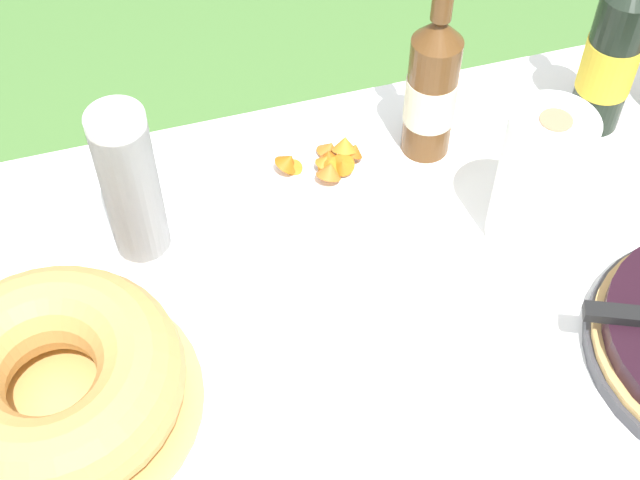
% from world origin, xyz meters
% --- Properties ---
extents(garden_table, '(1.68, 0.93, 0.70)m').
position_xyz_m(garden_table, '(0.00, 0.00, 0.63)').
color(garden_table, brown).
rests_on(garden_table, ground_plane).
extents(tablecloth, '(1.69, 0.94, 0.10)m').
position_xyz_m(tablecloth, '(0.00, 0.00, 0.69)').
color(tablecloth, white).
rests_on(tablecloth, garden_table).
extents(bundt_cake, '(0.33, 0.33, 0.11)m').
position_xyz_m(bundt_cake, '(-0.22, 0.04, 0.76)').
color(bundt_cake, tan).
rests_on(bundt_cake, tablecloth).
extents(cup_stack, '(0.07, 0.07, 0.24)m').
position_xyz_m(cup_stack, '(-0.09, 0.25, 0.82)').
color(cup_stack, white).
rests_on(cup_stack, tablecloth).
extents(cider_bottle_amber, '(0.07, 0.07, 0.31)m').
position_xyz_m(cider_bottle_amber, '(0.34, 0.32, 0.82)').
color(cider_bottle_amber, brown).
rests_on(cider_bottle_amber, tablecloth).
extents(juice_bottle_red, '(0.08, 0.08, 0.34)m').
position_xyz_m(juice_bottle_red, '(0.60, 0.30, 0.83)').
color(juice_bottle_red, black).
rests_on(juice_bottle_red, tablecloth).
extents(snack_plate_left, '(0.19, 0.19, 0.06)m').
position_xyz_m(snack_plate_left, '(0.18, 0.31, 0.72)').
color(snack_plate_left, white).
rests_on(snack_plate_left, tablecloth).
extents(paper_towel_roll, '(0.11, 0.11, 0.21)m').
position_xyz_m(paper_towel_roll, '(0.41, 0.13, 0.81)').
color(paper_towel_roll, white).
rests_on(paper_towel_roll, tablecloth).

